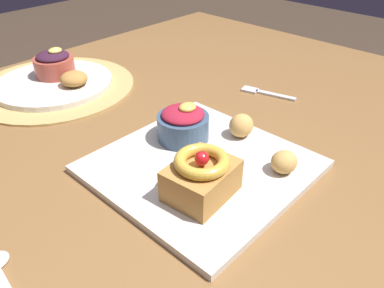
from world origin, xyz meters
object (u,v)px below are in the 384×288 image
cake_slice (201,176)px  fritter_middle (241,125)px  berry_ramekin (183,124)px  front_plate (201,166)px  back_ramekin (54,64)px  fork (263,93)px  fritter_front (284,162)px  spoon (0,277)px  back_plate (54,83)px  back_pastry (74,79)px

cake_slice → fritter_middle: bearing=18.3°
berry_ramekin → front_plate: bearing=-115.2°
back_ramekin → fork: back_ramekin is taller
fritter_front → back_ramekin: 0.59m
berry_ramekin → fritter_front: 0.18m
fritter_middle → spoon: size_ratio=0.35×
fritter_front → spoon: (-0.39, 0.14, -0.03)m
fritter_front → spoon: fritter_front is taller
cake_slice → spoon: cake_slice is taller
berry_ramekin → fork: size_ratio=0.72×
front_plate → spoon: 0.32m
back_plate → back_ramekin: (0.02, 0.02, 0.03)m
fritter_middle → fork: 0.21m
fritter_middle → back_plate: (-0.11, 0.45, -0.02)m
back_ramekin → front_plate: bearing=-92.8°
berry_ramekin → back_ramekin: size_ratio=1.00×
back_pastry → fork: size_ratio=0.47×
back_ramekin → back_plate: bearing=-132.3°
front_plate → back_plate: back_plate is taller
fork → fritter_front: bearing=115.1°
cake_slice → back_pastry: bearing=80.1°
fritter_middle → back_ramekin: (-0.09, 0.47, 0.01)m
berry_ramekin → fritter_middle: (0.08, -0.07, -0.01)m
fritter_front → cake_slice: bearing=156.1°
front_plate → back_ramekin: (0.02, 0.48, 0.04)m
fritter_middle → spoon: fritter_middle is taller
back_pastry → fritter_front: bearing=-84.4°
fritter_front → fritter_middle: size_ratio=0.96×
front_plate → cake_slice: cake_slice is taller
front_plate → fork: 0.31m
fritter_middle → spoon: (-0.43, 0.03, -0.03)m
fork → back_plate: bearing=24.6°
berry_ramekin → back_ramekin: (-0.01, 0.40, 0.00)m
spoon → back_pastry: bearing=-36.7°
back_plate → spoon: size_ratio=2.07×
cake_slice → back_plate: 0.51m
back_ramekin → back_pastry: back_ramekin is taller
fritter_front → berry_ramekin: bearing=101.7°
berry_ramekin → back_ramekin: 0.40m
back_pastry → fork: bearing=-48.0°
fritter_middle → back_plate: size_ratio=0.17×
front_plate → spoon: size_ratio=2.42×
fritter_middle → back_pastry: (-0.09, 0.39, -0.00)m
back_ramekin → berry_ramekin: bearing=-88.4°
back_ramekin → fork: 0.48m
berry_ramekin → fritter_front: size_ratio=2.10×
fritter_front → back_pastry: bearing=95.6°
fritter_front → fork: size_ratio=0.34×
fritter_middle → back_ramekin: 0.48m
front_plate → berry_ramekin: 0.09m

